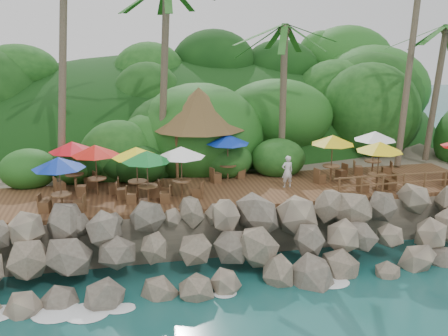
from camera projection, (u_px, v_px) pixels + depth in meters
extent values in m
plane|color=#19514F|center=(256.00, 293.00, 19.14)|extent=(140.00, 140.00, 0.00)
cube|color=gray|center=(193.00, 164.00, 33.96)|extent=(32.00, 25.20, 2.10)
ellipsoid|color=#143811|center=(180.00, 154.00, 41.32)|extent=(44.80, 28.00, 15.40)
cube|color=brown|center=(224.00, 192.00, 24.22)|extent=(26.00, 5.00, 0.20)
ellipsoid|color=white|center=(9.00, 315.00, 17.60)|extent=(1.20, 0.80, 0.06)
ellipsoid|color=white|center=(97.00, 305.00, 18.20)|extent=(1.20, 0.80, 0.06)
ellipsoid|color=white|center=(178.00, 297.00, 18.81)|extent=(1.20, 0.80, 0.06)
ellipsoid|color=white|center=(254.00, 288.00, 19.41)|extent=(1.20, 0.80, 0.06)
ellipsoid|color=white|center=(326.00, 281.00, 20.02)|extent=(1.20, 0.80, 0.06)
ellipsoid|color=white|center=(394.00, 273.00, 20.62)|extent=(1.20, 0.80, 0.06)
cylinder|color=brown|center=(63.00, 74.00, 24.18)|extent=(1.35, 2.09, 10.81)
cylinder|color=brown|center=(164.00, 84.00, 25.49)|extent=(1.05, 1.12, 9.72)
cylinder|color=brown|center=(283.00, 101.00, 26.65)|extent=(0.55, 0.62, 7.76)
ellipsoid|color=#23601E|center=(285.00, 25.00, 25.63)|extent=(6.00, 6.00, 2.40)
cylinder|color=brown|center=(410.00, 66.00, 27.69)|extent=(1.82, 2.07, 11.10)
cylinder|color=brown|center=(435.00, 96.00, 28.72)|extent=(0.56, 0.90, 7.76)
ellipsoid|color=#23601E|center=(443.00, 26.00, 27.71)|extent=(6.00, 6.00, 2.40)
cylinder|color=brown|center=(177.00, 157.00, 25.63)|extent=(0.16, 0.16, 2.40)
cylinder|color=brown|center=(230.00, 154.00, 26.19)|extent=(0.16, 0.16, 2.40)
cylinder|color=brown|center=(171.00, 145.00, 28.27)|extent=(0.16, 0.16, 2.40)
cylinder|color=brown|center=(219.00, 143.00, 28.83)|extent=(0.16, 0.16, 2.40)
cone|color=brown|center=(199.00, 108.00, 26.63)|extent=(5.12, 5.12, 2.20)
cylinder|color=brown|center=(182.00, 189.00, 23.03)|extent=(0.08, 0.08, 0.78)
cylinder|color=brown|center=(182.00, 181.00, 22.92)|extent=(0.89, 0.89, 0.05)
cylinder|color=brown|center=(182.00, 173.00, 22.82)|extent=(0.05, 0.05, 2.33)
cone|color=white|center=(181.00, 152.00, 22.56)|extent=(2.22, 2.22, 0.48)
cube|color=brown|center=(167.00, 191.00, 23.20)|extent=(0.58, 0.58, 0.49)
cube|color=brown|center=(198.00, 193.00, 22.93)|extent=(0.58, 0.58, 0.49)
cylinder|color=brown|center=(228.00, 173.00, 25.72)|extent=(0.08, 0.08, 0.78)
cylinder|color=brown|center=(228.00, 165.00, 25.61)|extent=(0.89, 0.89, 0.05)
cylinder|color=brown|center=(228.00, 158.00, 25.51)|extent=(0.05, 0.05, 2.33)
cone|color=#0D30B4|center=(228.00, 139.00, 25.25)|extent=(2.22, 2.22, 0.48)
cube|color=brown|center=(216.00, 178.00, 25.36)|extent=(0.57, 0.57, 0.49)
cube|color=brown|center=(239.00, 173.00, 26.14)|extent=(0.57, 0.57, 0.49)
cylinder|color=brown|center=(148.00, 195.00, 22.22)|extent=(0.08, 0.08, 0.78)
cylinder|color=brown|center=(148.00, 186.00, 22.12)|extent=(0.89, 0.89, 0.05)
cylinder|color=brown|center=(148.00, 178.00, 22.02)|extent=(0.05, 0.05, 2.33)
cone|color=#0B6B24|center=(147.00, 156.00, 21.76)|extent=(2.22, 2.22, 0.48)
cube|color=brown|center=(132.00, 198.00, 22.21)|extent=(0.50, 0.50, 0.49)
cube|color=brown|center=(165.00, 197.00, 22.32)|extent=(0.50, 0.50, 0.49)
cylinder|color=brown|center=(75.00, 182.00, 24.09)|extent=(0.08, 0.08, 0.78)
cylinder|color=brown|center=(74.00, 174.00, 23.98)|extent=(0.89, 0.89, 0.05)
cylinder|color=brown|center=(74.00, 167.00, 23.89)|extent=(0.05, 0.05, 2.33)
cone|color=red|center=(72.00, 146.00, 23.62)|extent=(2.22, 2.22, 0.48)
cube|color=brown|center=(60.00, 188.00, 23.70)|extent=(0.59, 0.59, 0.49)
cube|color=brown|center=(90.00, 182.00, 24.55)|extent=(0.59, 0.59, 0.49)
cylinder|color=brown|center=(331.00, 173.00, 25.57)|extent=(0.08, 0.08, 0.78)
cylinder|color=brown|center=(331.00, 166.00, 25.47)|extent=(0.89, 0.89, 0.05)
cylinder|color=brown|center=(332.00, 159.00, 25.37)|extent=(0.05, 0.05, 2.33)
cone|color=yellow|center=(333.00, 140.00, 25.11)|extent=(2.22, 2.22, 0.48)
cube|color=brown|center=(320.00, 178.00, 25.24)|extent=(0.57, 0.57, 0.49)
cube|color=brown|center=(341.00, 174.00, 25.98)|extent=(0.57, 0.57, 0.49)
cylinder|color=brown|center=(138.00, 190.00, 22.93)|extent=(0.08, 0.08, 0.78)
cylinder|color=brown|center=(138.00, 181.00, 22.83)|extent=(0.89, 0.89, 0.05)
cylinder|color=brown|center=(137.00, 174.00, 22.73)|extent=(0.05, 0.05, 2.33)
cone|color=yellow|center=(136.00, 152.00, 22.47)|extent=(2.22, 2.22, 0.48)
cube|color=brown|center=(122.00, 194.00, 22.82)|extent=(0.45, 0.45, 0.49)
cube|color=brown|center=(154.00, 192.00, 23.12)|extent=(0.45, 0.45, 0.49)
cylinder|color=brown|center=(98.00, 187.00, 23.36)|extent=(0.08, 0.08, 0.78)
cylinder|color=brown|center=(97.00, 179.00, 23.25)|extent=(0.89, 0.89, 0.05)
cylinder|color=brown|center=(96.00, 171.00, 23.16)|extent=(0.05, 0.05, 2.33)
cone|color=red|center=(95.00, 150.00, 22.89)|extent=(2.22, 2.22, 0.48)
cube|color=brown|center=(82.00, 191.00, 23.28)|extent=(0.46, 0.46, 0.49)
cube|color=brown|center=(114.00, 189.00, 23.52)|extent=(0.46, 0.46, 0.49)
cylinder|color=brown|center=(372.00, 168.00, 26.55)|extent=(0.08, 0.08, 0.78)
cylinder|color=brown|center=(373.00, 161.00, 26.45)|extent=(0.89, 0.89, 0.05)
cylinder|color=brown|center=(373.00, 154.00, 26.35)|extent=(0.05, 0.05, 2.33)
cone|color=white|center=(375.00, 136.00, 26.09)|extent=(2.22, 2.22, 0.48)
cube|color=brown|center=(358.00, 171.00, 26.66)|extent=(0.56, 0.56, 0.49)
cube|color=brown|center=(386.00, 171.00, 26.52)|extent=(0.56, 0.56, 0.49)
cylinder|color=brown|center=(377.00, 182.00, 24.04)|extent=(0.08, 0.08, 0.78)
cylinder|color=brown|center=(377.00, 174.00, 23.94)|extent=(0.89, 0.89, 0.05)
cylinder|color=brown|center=(378.00, 167.00, 23.84)|extent=(0.05, 0.05, 2.33)
cone|color=yellow|center=(380.00, 147.00, 23.58)|extent=(2.22, 2.22, 0.48)
cube|color=brown|center=(363.00, 187.00, 23.90)|extent=(0.47, 0.47, 0.49)
cube|color=brown|center=(390.00, 184.00, 24.26)|extent=(0.47, 0.47, 0.49)
cylinder|color=brown|center=(62.00, 203.00, 21.10)|extent=(0.08, 0.08, 0.78)
cylinder|color=brown|center=(61.00, 194.00, 20.99)|extent=(0.89, 0.89, 0.05)
cylinder|color=brown|center=(61.00, 186.00, 20.90)|extent=(0.05, 0.05, 2.33)
cone|color=#0C2DA1|center=(58.00, 163.00, 20.63)|extent=(2.22, 2.22, 0.48)
cube|color=brown|center=(45.00, 206.00, 21.15)|extent=(0.53, 0.53, 0.49)
cube|color=brown|center=(80.00, 207.00, 21.13)|extent=(0.53, 0.53, 0.49)
cylinder|color=brown|center=(339.00, 188.00, 22.84)|extent=(0.10, 0.10, 1.00)
cylinder|color=brown|center=(361.00, 186.00, 23.06)|extent=(0.10, 0.10, 1.00)
cylinder|color=brown|center=(383.00, 185.00, 23.28)|extent=(0.10, 0.10, 1.00)
cylinder|color=brown|center=(404.00, 183.00, 23.51)|extent=(0.10, 0.10, 1.00)
cylinder|color=brown|center=(425.00, 182.00, 23.73)|extent=(0.10, 0.10, 1.00)
cylinder|color=brown|center=(445.00, 181.00, 23.95)|extent=(0.10, 0.10, 1.00)
cube|color=brown|center=(415.00, 174.00, 23.50)|extent=(8.30, 0.06, 0.06)
cube|color=brown|center=(414.00, 182.00, 23.60)|extent=(8.30, 0.06, 0.06)
imported|color=silver|center=(287.00, 172.00, 24.40)|extent=(0.61, 0.43, 1.60)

